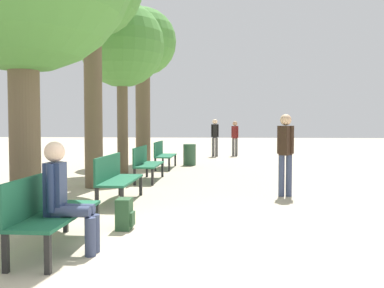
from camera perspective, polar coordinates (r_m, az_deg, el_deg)
ground_plane at (r=5.14m, az=0.86°, el=-14.61°), size 80.00×80.00×0.00m
bench_row_0 at (r=5.51m, az=-18.50°, el=-7.98°), size 0.54×1.74×0.91m
bench_row_1 at (r=8.43m, az=-10.18°, el=-4.17°), size 0.54×1.74×0.91m
bench_row_2 at (r=11.45m, az=-6.22°, el=-2.31°), size 0.54×1.74×0.91m
bench_row_3 at (r=14.51m, az=-3.93°, el=-1.22°), size 0.54×1.74×0.91m
tree_row_2 at (r=13.35m, az=-9.32°, el=12.76°), size 2.56×2.56×5.18m
tree_row_3 at (r=16.54m, az=-6.61°, el=12.79°), size 2.54×2.54×5.86m
person_seated at (r=5.26m, az=-16.58°, el=-6.49°), size 0.63×0.36×1.32m
backpack at (r=6.33m, az=-8.97°, el=-9.24°), size 0.24×0.28×0.45m
pedestrian_near at (r=9.14m, az=12.35°, el=-0.71°), size 0.35×0.31×1.72m
pedestrian_mid at (r=19.64m, az=3.07°, el=1.19°), size 0.35×0.24×1.72m
pedestrian_far at (r=20.10m, az=5.74°, el=1.07°), size 0.33×0.27×1.63m
trash_bin at (r=15.56m, az=-0.33°, el=-1.44°), size 0.46×0.46×0.77m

